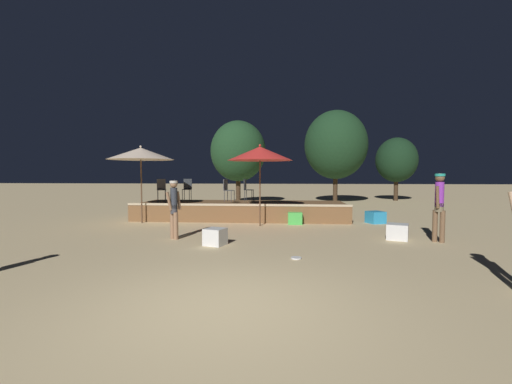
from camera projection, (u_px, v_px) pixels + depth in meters
The scene contains 18 objects.
ground_plane at pixel (223, 308), 4.63m from camera, with size 120.00×120.00×0.00m, color #D1B784.
wooden_deck at pixel (242, 210), 14.15m from camera, with size 8.42×2.93×0.72m.
patio_umbrella_0 at pixel (260, 154), 11.91m from camera, with size 2.28×2.28×2.86m.
patio_umbrella_1 at pixel (141, 154), 12.64m from camera, with size 2.40×2.40×2.88m.
cube_seat_0 at pixel (215, 237), 8.76m from camera, with size 0.61×0.61×0.43m.
cube_seat_1 at pixel (376, 217), 12.69m from camera, with size 0.73×0.73×0.44m.
cube_seat_2 at pixel (397, 232), 9.51m from camera, with size 0.71×0.71×0.44m.
cube_seat_3 at pixel (295, 218), 12.47m from camera, with size 0.51×0.51×0.44m.
person_0 at pixel (439, 203), 9.10m from camera, with size 0.37×0.45×1.85m.
person_3 at pixel (174, 207), 9.55m from camera, with size 0.36×0.44×1.64m.
bistro_chair_0 at pixel (247, 188), 14.19m from camera, with size 0.40×0.40×0.90m.
bistro_chair_1 at pixel (161, 188), 14.27m from camera, with size 0.45×0.45×0.90m.
bistro_chair_2 at pixel (187, 187), 14.67m from camera, with size 0.40×0.40×0.90m.
bistro_chair_3 at pixel (227, 188), 13.72m from camera, with size 0.43×0.42×0.90m.
frisbee_disc at pixel (296, 258), 7.35m from camera, with size 0.23×0.23×0.03m.
background_tree_0 at pixel (238, 151), 20.63m from camera, with size 3.32×3.32×5.03m.
background_tree_1 at pixel (336, 145), 21.46m from camera, with size 3.91×3.91×5.81m.
background_tree_2 at pixel (397, 160), 23.38m from camera, with size 2.76×2.76×4.32m.
Camera 1 is at (0.83, -4.49, 1.82)m, focal length 24.00 mm.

